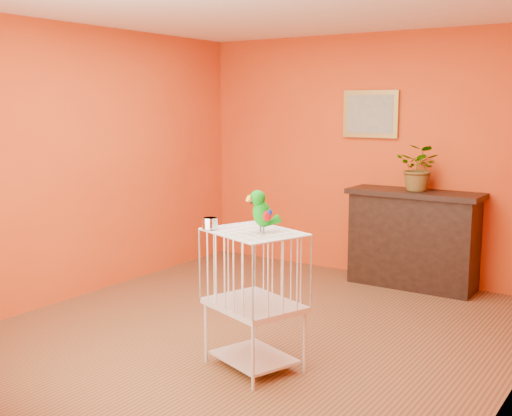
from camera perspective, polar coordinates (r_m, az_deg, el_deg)
The scene contains 8 objects.
ground at distance 5.36m, azimuth -0.12°, elevation -10.99°, with size 4.50×4.50×0.00m, color brown.
room_shell at distance 5.04m, azimuth -0.13°, elevation 6.17°, with size 4.50×4.50×4.50m.
console_cabinet at distance 6.72m, azimuth 13.77°, elevation -2.69°, with size 1.34×0.48×0.99m.
potted_plant at distance 6.57m, azimuth 14.20°, elevation 3.02°, with size 0.42×0.47×0.37m, color #26722D.
framed_picture at distance 6.99m, azimuth 10.13°, elevation 8.23°, with size 0.62×0.04×0.50m.
birdcage at distance 4.52m, azimuth -0.17°, elevation -8.00°, with size 0.77×0.68×0.99m.
feed_cup at distance 4.48m, azimuth -4.11°, elevation -1.35°, with size 0.11×0.11×0.08m, color silver.
parrot at distance 4.36m, azimuth 0.51°, elevation -0.23°, with size 0.19×0.25×0.29m.
Camera 1 is at (2.79, -4.18, 1.85)m, focal length 45.00 mm.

